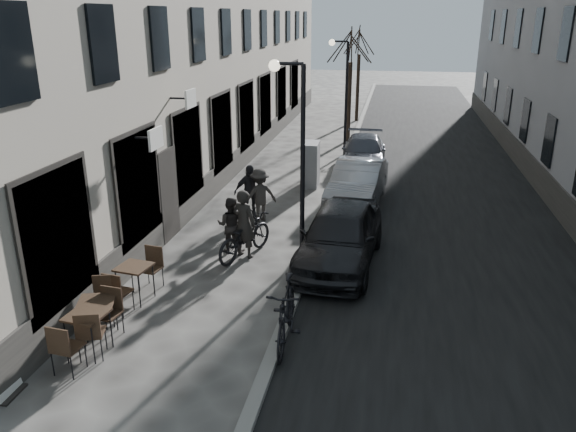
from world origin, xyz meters
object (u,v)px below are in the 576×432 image
(bicycle, at_px, (244,236))
(moped, at_px, (286,313))
(pedestrian_far, at_px, (250,192))
(streetlamp_near, at_px, (296,141))
(tree_near, at_px, (351,46))
(utility_cabinet, at_px, (310,164))
(bistro_set_c, at_px, (135,279))
(sign_board, at_px, (3,374))
(tree_far, at_px, (360,41))
(bistro_set_a, at_px, (88,329))
(car_near, at_px, (340,236))
(car_mid, at_px, (357,183))
(bistro_set_b, at_px, (98,316))
(streetlamp_far, at_px, (343,85))
(pedestrian_near, at_px, (231,225))
(pedestrian_mid, at_px, (260,195))
(car_far, at_px, (364,152))

(bicycle, xyz_separation_m, moped, (1.87, -3.90, 0.08))
(pedestrian_far, bearing_deg, streetlamp_near, -89.12)
(tree_near, distance_m, utility_cabinet, 9.13)
(streetlamp_near, bearing_deg, bistro_set_c, -136.83)
(sign_board, bearing_deg, tree_far, 81.16)
(bistro_set_a, distance_m, car_near, 6.52)
(bicycle, relative_size, car_mid, 0.49)
(bistro_set_c, bearing_deg, car_near, 41.87)
(utility_cabinet, relative_size, bicycle, 0.76)
(bistro_set_b, relative_size, pedestrian_far, 1.01)
(streetlamp_far, relative_size, bistro_set_c, 2.94)
(tree_near, bearing_deg, utility_cabinet, -94.85)
(sign_board, height_order, pedestrian_near, pedestrian_near)
(streetlamp_far, relative_size, bistro_set_b, 2.91)
(moped, bearing_deg, pedestrian_mid, 104.61)
(streetlamp_near, height_order, bistro_set_a, streetlamp_near)
(bistro_set_b, distance_m, car_mid, 10.44)
(sign_board, xyz_separation_m, bicycle, (2.49, 6.39, 0.15))
(pedestrian_near, xyz_separation_m, car_mid, (3.06, 4.74, -0.04))
(bicycle, xyz_separation_m, pedestrian_mid, (-0.24, 2.77, 0.27))
(pedestrian_far, bearing_deg, bicycle, -111.93)
(streetlamp_near, relative_size, car_far, 1.14)
(pedestrian_near, xyz_separation_m, moped, (2.32, -4.15, -0.12))
(bicycle, bearing_deg, sign_board, 90.64)
(bistro_set_a, relative_size, bicycle, 0.80)
(tree_near, xyz_separation_m, car_mid, (1.19, -10.11, -3.94))
(bistro_set_a, bearing_deg, streetlamp_near, 64.88)
(bicycle, bearing_deg, car_near, -158.40)
(streetlamp_near, height_order, sign_board, streetlamp_near)
(pedestrian_mid, distance_m, pedestrian_far, 0.43)
(streetlamp_near, distance_m, car_far, 10.21)
(sign_board, bearing_deg, utility_cabinet, 75.63)
(pedestrian_far, distance_m, car_far, 7.65)
(tree_far, bearing_deg, bistro_set_c, -97.61)
(streetlamp_near, bearing_deg, car_near, -5.65)
(streetlamp_far, distance_m, pedestrian_far, 9.63)
(bistro_set_a, xyz_separation_m, bicycle, (1.71, 4.97, 0.05))
(bistro_set_a, xyz_separation_m, utility_cabinet, (2.43, 11.82, 0.31))
(car_mid, bearing_deg, pedestrian_far, -142.20)
(car_mid, bearing_deg, bicycle, -112.04)
(streetlamp_near, bearing_deg, tree_near, 89.72)
(tree_far, height_order, pedestrian_near, tree_far)
(tree_near, bearing_deg, streetlamp_far, -91.38)
(streetlamp_near, relative_size, utility_cabinet, 3.09)
(bistro_set_c, xyz_separation_m, pedestrian_near, (1.33, 3.08, 0.26))
(sign_board, xyz_separation_m, utility_cabinet, (3.21, 13.24, 0.41))
(streetlamp_far, bearing_deg, car_mid, -79.96)
(tree_near, bearing_deg, bicycle, -95.39)
(bistro_set_b, relative_size, car_near, 0.38)
(bistro_set_a, relative_size, car_mid, 0.39)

